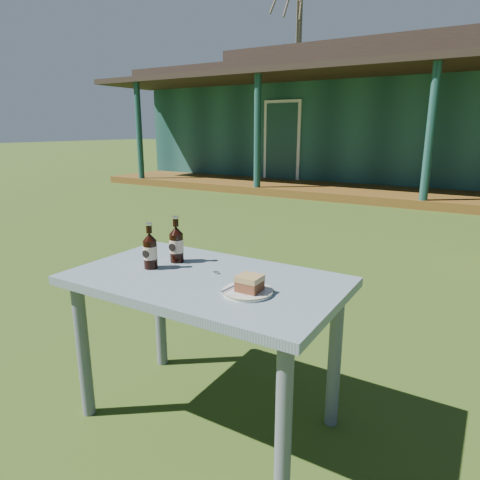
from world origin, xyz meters
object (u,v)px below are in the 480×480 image
Objects in this scene: cafe_table at (205,298)px; cake_slice at (250,283)px; plate at (248,291)px; cola_bottle_near at (176,244)px; cola_bottle_far at (150,250)px.

cake_slice is at bearing -15.34° from cafe_table.
plate is 0.04m from cake_slice.
plate is 0.54m from cola_bottle_near.
cola_bottle_far is (-0.04, -0.14, -0.00)m from cola_bottle_near.
cafe_table is 13.04× the size of cake_slice.
cafe_table is at bearing 164.66° from cake_slice.
cake_slice reaches higher than cafe_table.
cafe_table is 5.57× the size of cola_bottle_far.
cola_bottle_far is at bearing -173.89° from cafe_table.
cola_bottle_far reaches higher than plate.
cake_slice is (0.01, -0.00, 0.04)m from plate.
cola_bottle_near reaches higher than cola_bottle_far.
cake_slice is 0.43× the size of cola_bottle_far.
plate is at bearing -15.39° from cafe_table.
cake_slice is at bearing -4.42° from cola_bottle_far.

